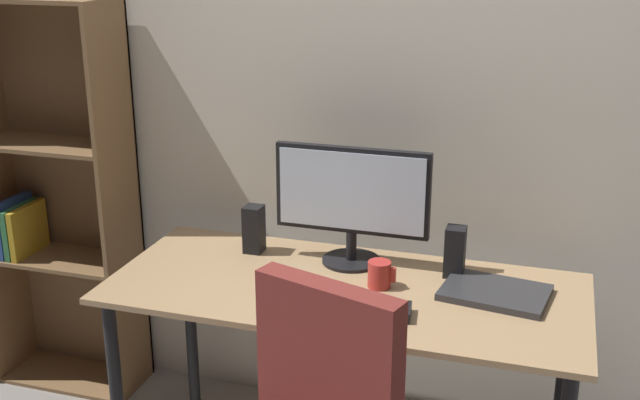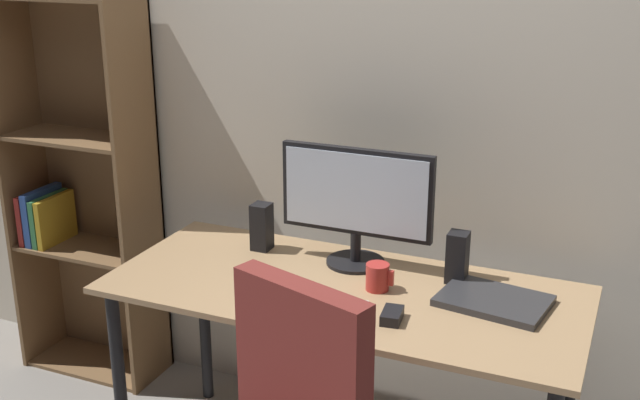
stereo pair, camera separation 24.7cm
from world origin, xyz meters
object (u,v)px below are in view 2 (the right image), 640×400
(mouse, at_px, (392,316))
(coffee_mug, at_px, (378,277))
(keyboard, at_px, (318,302))
(speaker_right, at_px, (457,257))
(speaker_left, at_px, (262,227))
(monitor, at_px, (356,199))
(laptop, at_px, (494,301))
(bookshelf, at_px, (83,195))
(desk, at_px, (343,312))

(mouse, relative_size, coffee_mug, 1.06)
(coffee_mug, bearing_deg, keyboard, -127.39)
(keyboard, distance_m, speaker_right, 0.48)
(mouse, xyz_separation_m, speaker_left, (-0.60, 0.34, 0.07))
(mouse, bearing_deg, monitor, 118.03)
(mouse, relative_size, laptop, 0.30)
(keyboard, bearing_deg, speaker_left, 139.53)
(mouse, distance_m, bookshelf, 1.59)
(laptop, distance_m, speaker_right, 0.20)
(laptop, xyz_separation_m, speaker_right, (-0.14, 0.11, 0.07))
(monitor, relative_size, laptop, 1.65)
(keyboard, height_order, laptop, laptop)
(mouse, relative_size, speaker_right, 0.56)
(laptop, relative_size, speaker_right, 1.88)
(desk, distance_m, laptop, 0.48)
(monitor, height_order, speaker_left, monitor)
(laptop, relative_size, speaker_left, 1.88)
(mouse, bearing_deg, desk, 136.58)
(monitor, xyz_separation_m, speaker_right, (0.35, -0.01, -0.15))
(keyboard, xyz_separation_m, speaker_left, (-0.36, 0.33, 0.08))
(coffee_mug, relative_size, speaker_right, 0.53)
(speaker_right, bearing_deg, keyboard, -136.46)
(bookshelf, bearing_deg, mouse, -17.77)
(coffee_mug, bearing_deg, mouse, -59.32)
(monitor, xyz_separation_m, laptop, (0.50, -0.12, -0.22))
(coffee_mug, height_order, laptop, coffee_mug)
(coffee_mug, height_order, bookshelf, bookshelf)
(desk, distance_m, coffee_mug, 0.17)
(keyboard, distance_m, coffee_mug, 0.22)
(mouse, distance_m, speaker_left, 0.69)
(monitor, bearing_deg, desk, -80.44)
(desk, xyz_separation_m, laptop, (0.47, 0.07, 0.10))
(monitor, xyz_separation_m, speaker_left, (-0.35, -0.01, -0.15))
(speaker_left, bearing_deg, speaker_right, 0.00)
(desk, xyz_separation_m, bookshelf, (-1.30, 0.33, 0.13))
(speaker_left, relative_size, speaker_right, 1.00)
(keyboard, relative_size, mouse, 3.02)
(monitor, bearing_deg, keyboard, -88.78)
(coffee_mug, xyz_separation_m, speaker_left, (-0.49, 0.16, 0.04))
(speaker_left, distance_m, bookshelf, 0.93)
(bookshelf, bearing_deg, speaker_left, -9.02)
(desk, xyz_separation_m, speaker_right, (0.32, 0.18, 0.17))
(laptop, relative_size, bookshelf, 0.20)
(monitor, height_order, speaker_right, monitor)
(laptop, height_order, speaker_left, speaker_left)
(keyboard, xyz_separation_m, laptop, (0.49, 0.22, 0.00))
(keyboard, relative_size, speaker_right, 1.71)
(speaker_left, relative_size, bookshelf, 0.11)
(speaker_left, bearing_deg, laptop, -7.60)
(monitor, distance_m, mouse, 0.48)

